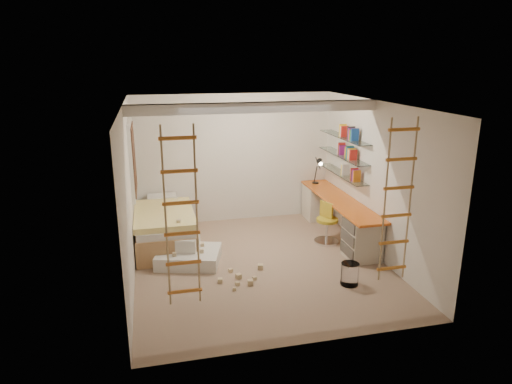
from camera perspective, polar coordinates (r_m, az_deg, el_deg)
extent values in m
plane|color=#92755E|center=(7.60, 0.53, -8.98)|extent=(4.50, 4.50, 0.00)
cube|color=white|center=(7.20, 0.00, 10.53)|extent=(4.00, 0.18, 0.16)
cube|color=white|center=(8.35, -15.26, 4.02)|extent=(0.06, 1.15, 1.35)
cube|color=#4C2D1E|center=(8.35, -14.99, 4.04)|extent=(0.02, 1.00, 1.20)
cylinder|color=white|center=(7.03, 11.63, -10.00)|extent=(0.27, 0.27, 0.34)
cube|color=orange|center=(8.60, 10.41, -0.98)|extent=(0.55, 2.80, 0.04)
cube|color=beige|center=(9.68, 7.72, -1.21)|extent=(0.52, 0.55, 0.71)
cube|color=beige|center=(7.87, 13.15, -5.69)|extent=(0.52, 0.55, 0.71)
cube|color=#4C4742|center=(7.67, 11.46, -4.14)|extent=(0.02, 0.50, 0.18)
cube|color=#4C4742|center=(7.74, 11.37, -5.66)|extent=(0.02, 0.50, 0.18)
cube|color=#4C4742|center=(7.83, 11.28, -7.16)|extent=(0.02, 0.50, 0.18)
cube|color=white|center=(8.81, 10.67, 2.27)|extent=(0.25, 1.80, 0.01)
cube|color=white|center=(8.73, 10.79, 4.49)|extent=(0.25, 1.80, 0.01)
cube|color=white|center=(8.67, 10.91, 6.76)|extent=(0.25, 1.80, 0.01)
cube|color=#AD7F51|center=(8.46, -11.32, -4.94)|extent=(1.00, 2.00, 0.45)
cube|color=white|center=(8.36, -11.43, -3.12)|extent=(0.95, 1.95, 0.12)
cube|color=yellow|center=(8.18, -11.43, -2.73)|extent=(1.02, 1.60, 0.10)
cube|color=white|center=(9.09, -11.67, -0.76)|extent=(0.55, 0.35, 0.12)
cylinder|color=black|center=(9.59, 7.43, 1.16)|extent=(0.14, 0.14, 0.02)
cylinder|color=black|center=(9.54, 7.47, 2.26)|extent=(0.02, 0.15, 0.36)
cylinder|color=black|center=(9.39, 7.74, 3.59)|extent=(0.02, 0.27, 0.20)
cone|color=black|center=(9.27, 8.01, 3.73)|extent=(0.12, 0.14, 0.15)
cylinder|color=#FFEABF|center=(9.24, 8.10, 3.50)|extent=(0.08, 0.04, 0.08)
cylinder|color=gold|center=(8.37, 8.90, -3.48)|extent=(0.52, 0.52, 0.06)
cube|color=gold|center=(8.37, 8.79, -2.19)|extent=(0.15, 0.29, 0.28)
cylinder|color=silver|center=(8.44, 8.85, -4.73)|extent=(0.06, 0.06, 0.39)
cylinder|color=silver|center=(8.52, 8.78, -6.11)|extent=(0.59, 0.59, 0.05)
cube|color=silver|center=(7.67, -8.39, -8.00)|extent=(1.17, 1.02, 0.22)
cube|color=silver|center=(7.71, -9.53, -6.12)|extent=(0.72, 0.64, 0.22)
cube|color=#CCB284|center=(7.66, -9.58, -5.07)|extent=(0.10, 0.10, 0.08)
cube|color=#CCB284|center=(7.63, -9.61, -4.55)|extent=(0.09, 0.09, 0.07)
cube|color=#CCB284|center=(7.60, -9.64, -3.88)|extent=(0.07, 0.07, 0.12)
cube|color=#CCB284|center=(7.50, -6.80, -7.35)|extent=(0.06, 0.06, 0.06)
cube|color=#CCB284|center=(7.74, -6.73, -6.56)|extent=(0.06, 0.06, 0.06)
cube|color=#CCB284|center=(7.44, -10.17, -7.69)|extent=(0.06, 0.06, 0.06)
cube|color=#CCB284|center=(7.12, -2.19, -10.50)|extent=(0.07, 0.07, 0.07)
cube|color=#CCB284|center=(7.35, -6.26, -9.71)|extent=(0.07, 0.07, 0.07)
cube|color=#CCB284|center=(7.07, -0.21, -10.68)|extent=(0.07, 0.07, 0.07)
cube|color=#CCB284|center=(7.40, 0.56, -9.39)|extent=(0.07, 0.07, 0.07)
cube|color=#CCB284|center=(7.02, -4.51, -10.97)|extent=(0.07, 0.07, 0.07)
cube|color=#CCB284|center=(7.32, -3.22, -9.72)|extent=(0.07, 0.07, 0.07)
cube|color=#CCB284|center=(6.79, -2.71, -11.94)|extent=(0.07, 0.07, 0.07)
cube|color=#CCB284|center=(6.93, -2.35, -11.32)|extent=(0.07, 0.07, 0.07)
cube|color=#CCB284|center=(6.93, -0.72, -11.28)|extent=(0.07, 0.07, 0.07)
cube|color=orange|center=(8.78, 10.71, 3.00)|extent=(0.14, 0.46, 0.22)
cube|color=#8C1E7F|center=(8.71, 10.83, 5.24)|extent=(0.14, 0.70, 0.22)
cube|color=#262626|center=(8.65, 10.95, 7.52)|extent=(0.14, 0.58, 0.22)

